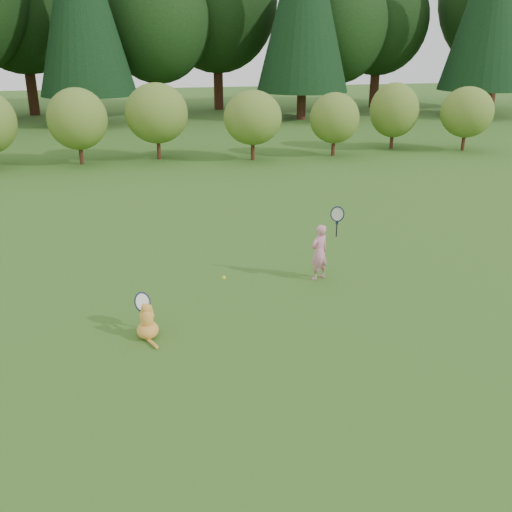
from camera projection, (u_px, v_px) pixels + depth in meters
name	position (u px, v px, depth m)	size (l,w,h in m)	color
ground	(256.00, 316.00, 8.93)	(100.00, 100.00, 0.00)	#2C5718
shrub_row	(166.00, 122.00, 20.24)	(28.00, 3.00, 2.80)	#597524
child	(320.00, 251.00, 10.16)	(0.59, 0.38, 1.54)	pink
cat	(147.00, 319.00, 8.22)	(0.41, 0.79, 0.72)	orange
tennis_ball	(224.00, 278.00, 8.45)	(0.06, 0.06, 0.06)	#B2DD1A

